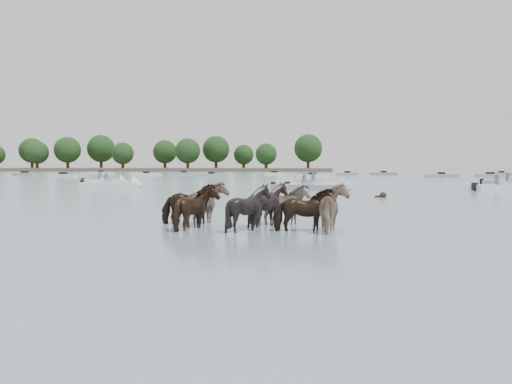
# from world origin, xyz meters

# --- Properties ---
(ground) EXTENTS (400.00, 400.00, 0.00)m
(ground) POSITION_xyz_m (0.00, 0.00, 0.00)
(ground) COLOR slate
(ground) RESTS_ON ground
(shoreline) EXTENTS (160.00, 30.00, 1.00)m
(shoreline) POSITION_xyz_m (-70.00, 150.00, 0.50)
(shoreline) COLOR #4C4233
(shoreline) RESTS_ON ground
(pony_herd) EXTENTS (6.81, 3.25, 1.63)m
(pony_herd) POSITION_xyz_m (1.65, -0.29, 0.63)
(pony_herd) COLOR black
(pony_herd) RESTS_ON ground
(swimming_pony) EXTENTS (0.72, 0.44, 0.44)m
(swimming_pony) POSITION_xyz_m (7.97, 16.17, 0.10)
(swimming_pony) COLOR black
(swimming_pony) RESTS_ON ground
(motorboat_a) EXTENTS (5.79, 2.00, 1.92)m
(motorboat_a) POSITION_xyz_m (-13.67, 28.28, 0.23)
(motorboat_a) COLOR silver
(motorboat_a) RESTS_ON ground
(motorboat_b) EXTENTS (6.60, 2.65, 1.92)m
(motorboat_b) POSITION_xyz_m (4.22, 24.28, 0.22)
(motorboat_b) COLOR gray
(motorboat_b) RESTS_ON ground
(motorboat_c) EXTENTS (6.17, 3.95, 1.92)m
(motorboat_c) POSITION_xyz_m (4.88, 27.66, 0.22)
(motorboat_c) COLOR silver
(motorboat_c) RESTS_ON ground
(motorboat_d) EXTENTS (5.62, 3.34, 1.92)m
(motorboat_d) POSITION_xyz_m (19.25, 26.06, 0.23)
(motorboat_d) COLOR silver
(motorboat_d) RESTS_ON ground
(motorboat_f) EXTENTS (4.94, 3.27, 1.92)m
(motorboat_f) POSITION_xyz_m (-17.80, 36.77, 0.23)
(motorboat_f) COLOR silver
(motorboat_f) RESTS_ON ground
(distant_flotilla) EXTENTS (104.17, 27.77, 0.93)m
(distant_flotilla) POSITION_xyz_m (-1.22, 78.29, 0.26)
(distant_flotilla) COLOR gray
(distant_flotilla) RESTS_ON ground
(treeline) EXTENTS (148.53, 21.95, 12.58)m
(treeline) POSITION_xyz_m (-71.36, 151.36, 6.78)
(treeline) COLOR #382619
(treeline) RESTS_ON ground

